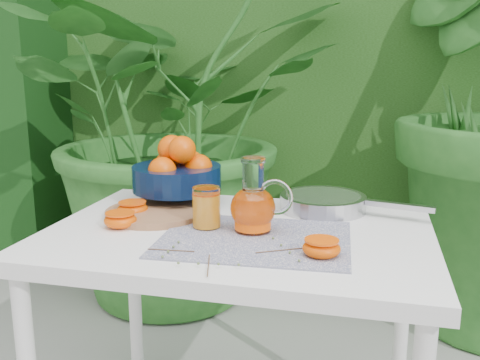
% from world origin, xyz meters
% --- Properties ---
extents(hedge_backdrop, '(8.00, 1.65, 2.50)m').
position_xyz_m(hedge_backdrop, '(0.06, 2.06, 1.19)').
color(hedge_backdrop, '#1F4513').
rests_on(hedge_backdrop, ground).
extents(potted_plant_left, '(2.60, 2.60, 1.84)m').
position_xyz_m(potted_plant_left, '(-0.73, 1.14, 0.92)').
color(potted_plant_left, '#266322').
rests_on(potted_plant_left, ground).
extents(white_table, '(1.00, 0.70, 0.75)m').
position_xyz_m(white_table, '(-0.12, -0.07, 0.67)').
color(white_table, white).
rests_on(white_table, ground).
extents(placemat, '(0.49, 0.39, 0.00)m').
position_xyz_m(placemat, '(-0.06, -0.14, 0.75)').
color(placemat, '#0D184C').
rests_on(placemat, white_table).
extents(cutting_board, '(0.37, 0.37, 0.02)m').
position_xyz_m(cutting_board, '(-0.38, 0.00, 0.76)').
color(cutting_board, olive).
rests_on(cutting_board, white_table).
extents(fruit_bowl, '(0.35, 0.35, 0.22)m').
position_xyz_m(fruit_bowl, '(-0.37, 0.15, 0.85)').
color(fruit_bowl, black).
rests_on(fruit_bowl, white_table).
extents(juice_pitcher, '(0.17, 0.13, 0.19)m').
position_xyz_m(juice_pitcher, '(-0.08, -0.08, 0.82)').
color(juice_pitcher, white).
rests_on(juice_pitcher, white_table).
extents(juice_tumbler, '(0.09, 0.09, 0.11)m').
position_xyz_m(juice_tumbler, '(-0.20, -0.08, 0.81)').
color(juice_tumbler, white).
rests_on(juice_tumbler, white_table).
extents(saute_pan, '(0.46, 0.30, 0.05)m').
position_xyz_m(saute_pan, '(0.08, 0.17, 0.78)').
color(saute_pan, '#AEAFB3').
rests_on(saute_pan, white_table).
extents(orange_halves, '(0.65, 0.29, 0.04)m').
position_xyz_m(orange_halves, '(-0.26, -0.12, 0.77)').
color(orange_halves, '#F76B02').
rests_on(orange_halves, white_table).
extents(thyme_sprigs, '(0.38, 0.26, 0.01)m').
position_xyz_m(thyme_sprigs, '(-0.10, -0.27, 0.76)').
color(thyme_sprigs, brown).
rests_on(thyme_sprigs, white_table).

